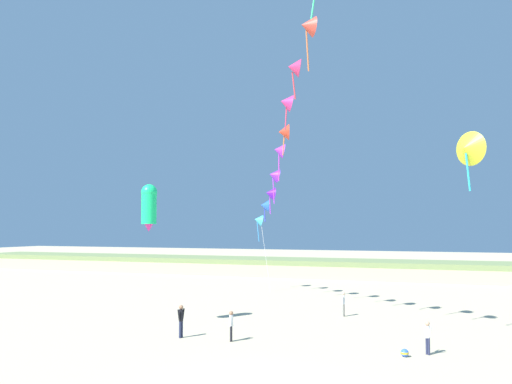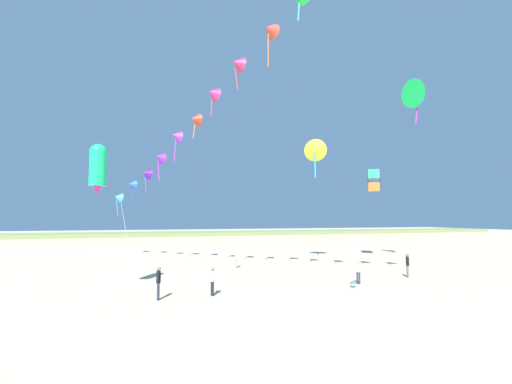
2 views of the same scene
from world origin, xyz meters
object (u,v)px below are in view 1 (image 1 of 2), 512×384
at_px(person_near_left, 231,324).
at_px(person_near_right, 181,319).
at_px(large_kite_outer_drift, 149,206).
at_px(person_far_left, 343,302).
at_px(large_kite_low_lead, 467,148).
at_px(person_mid_center, 428,335).
at_px(beach_ball, 405,353).

xyz_separation_m(person_near_left, person_near_right, (-2.87, -0.10, 0.10)).
xyz_separation_m(person_near_left, large_kite_outer_drift, (-6.23, 1.99, 6.26)).
bearing_deg(person_far_left, large_kite_outer_drift, -142.10).
relative_size(person_near_left, large_kite_outer_drift, 0.55).
xyz_separation_m(person_near_left, large_kite_low_lead, (11.71, 10.29, 9.93)).
bearing_deg(person_near_left, person_near_right, -178.02).
height_order(person_near_right, person_mid_center, person_near_right).
xyz_separation_m(person_near_right, large_kite_outer_drift, (-3.36, 2.09, 6.15)).
bearing_deg(person_near_left, large_kite_low_lead, 41.32).
height_order(person_near_left, beach_ball, person_near_left).
bearing_deg(person_far_left, person_near_right, -124.04).
relative_size(person_near_right, person_mid_center, 1.14).
relative_size(person_mid_center, person_far_left, 0.95).
bearing_deg(person_far_left, beach_ball, -64.36).
xyz_separation_m(person_near_right, person_mid_center, (12.52, 0.61, -0.12)).
xyz_separation_m(person_near_left, person_far_left, (3.83, 9.82, 0.03)).
distance_m(large_kite_low_lead, large_kite_outer_drift, 20.10).
bearing_deg(person_near_right, large_kite_outer_drift, 148.15).
bearing_deg(beach_ball, person_mid_center, 40.27).
bearing_deg(person_near_left, large_kite_outer_drift, 162.29).
distance_m(person_far_left, large_kite_outer_drift, 14.19).
bearing_deg(large_kite_outer_drift, person_near_right, -31.85).
distance_m(large_kite_low_lead, beach_ball, 15.32).
distance_m(large_kite_outer_drift, beach_ball, 16.62).
height_order(person_near_left, person_near_right, person_near_right).
xyz_separation_m(large_kite_outer_drift, beach_ball, (14.91, -2.29, -6.97)).
bearing_deg(person_far_left, person_mid_center, -57.98).
bearing_deg(person_far_left, large_kite_low_lead, 3.46).
height_order(person_mid_center, person_far_left, person_far_left).
bearing_deg(person_mid_center, person_near_right, -177.19).
distance_m(person_near_left, person_mid_center, 9.66).
bearing_deg(person_mid_center, person_near_left, -176.94).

